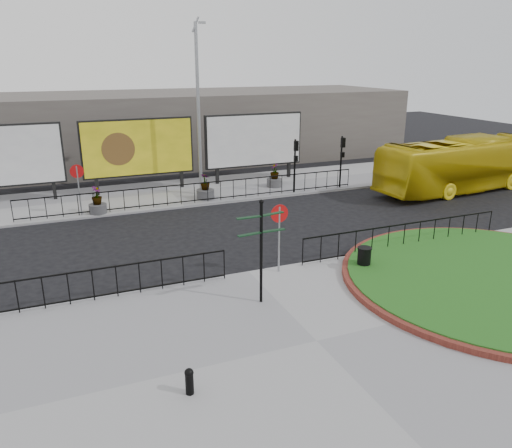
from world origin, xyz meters
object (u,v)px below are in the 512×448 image
planter_b (205,190)px  lamp_post (198,108)px  billboard_mid (138,148)px  planter_a (97,203)px  litter_bin (364,258)px  planter_c (275,178)px  bollard (189,380)px  bus (462,165)px  fingerpost_sign (261,242)px

planter_b → lamp_post: bearing=85.9°
billboard_mid → planter_a: bearing=-127.3°
litter_bin → planter_c: (2.12, 12.43, 0.08)m
lamp_post → planter_b: size_ratio=6.66×
billboard_mid → bollard: bearing=-96.8°
bus → litter_bin: bearing=118.9°
fingerpost_sign → bus: bearing=27.6°
bollard → planter_c: (9.73, 16.86, 0.15)m
billboard_mid → bollard: billboard_mid is taller
litter_bin → bus: (11.87, 7.84, 0.99)m
bollard → litter_bin: (7.61, 4.43, 0.07)m
lamp_post → planter_c: lamp_post is taller
litter_bin → bus: 14.26m
lamp_post → planter_c: bearing=-0.0°
bus → planter_a: size_ratio=8.25×
litter_bin → bus: size_ratio=0.08×
bollard → litter_bin: litter_bin is taller
fingerpost_sign → bus: (16.24, 8.74, -0.57)m
bus → planter_c: (-9.75, 4.58, -0.92)m
fingerpost_sign → bollard: (-3.24, -3.54, -1.64)m
lamp_post → bus: size_ratio=0.84×
lamp_post → fingerpost_sign: lamp_post is taller
lamp_post → planter_c: (4.49, -0.00, -4.20)m
bollard → planter_c: planter_c is taller
lamp_post → planter_a: size_ratio=6.89×
lamp_post → litter_bin: 13.35m
billboard_mid → litter_bin: bearing=-69.5°
planter_b → fingerpost_sign: bearing=-98.9°
billboard_mid → planter_b: bearing=-45.7°
lamp_post → fingerpost_sign: bearing=-98.5°
litter_bin → bus: bearing=33.5°
bollard → planter_b: size_ratio=0.47×
planter_b → planter_c: bearing=12.8°
bus → planter_b: 14.78m
fingerpost_sign → litter_bin: (4.37, 0.90, -1.57)m
planter_b → billboard_mid: bearing=134.3°
billboard_mid → fingerpost_sign: size_ratio=1.88×
bus → planter_c: 10.81m
bus → planter_b: (-14.32, 3.55, -0.94)m
bollard → planter_a: 15.27m
lamp_post → planter_a: lamp_post is taller
bus → lamp_post: bearing=67.6°
bollard → planter_a: planter_a is taller
bollard → litter_bin: bearing=30.2°
fingerpost_sign → litter_bin: bearing=10.9°
lamp_post → planter_b: lamp_post is taller
litter_bin → planter_c: bearing=80.3°
lamp_post → litter_bin: size_ratio=10.91×
bollard → litter_bin: 8.81m
fingerpost_sign → planter_b: (1.93, 12.29, -1.52)m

